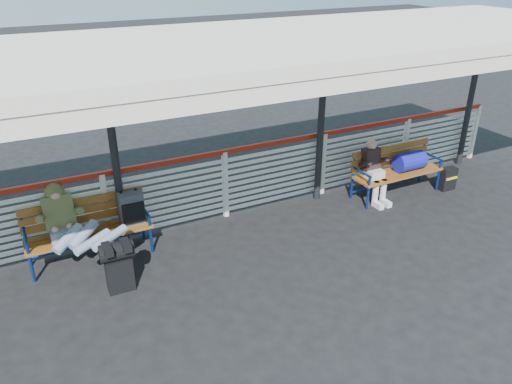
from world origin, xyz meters
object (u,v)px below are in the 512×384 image
traveler_man (80,231)px  suitcase_side (448,179)px  companion_person (374,171)px  bench_left (103,219)px  luggage_stack (118,264)px  bench_right (403,164)px

traveler_man → suitcase_side: (6.76, -0.34, -0.45)m
traveler_man → companion_person: (5.16, -0.05, -0.08)m
bench_left → traveler_man: traveler_man is taller
luggage_stack → companion_person: (4.81, 0.60, 0.19)m
companion_person → bench_left: bearing=175.3°
bench_left → traveler_man: bearing=-137.9°
luggage_stack → suitcase_side: bearing=4.6°
suitcase_side → luggage_stack: bearing=-176.4°
companion_person → luggage_stack: bearing=-172.9°
luggage_stack → bench_left: bearing=89.9°
traveler_man → bench_left: bearing=42.1°
companion_person → suitcase_side: companion_person is taller
luggage_stack → bench_left: (0.04, 0.99, 0.21)m
suitcase_side → traveler_man: bearing=178.0°
traveler_man → luggage_stack: bearing=-61.7°
bench_right → suitcase_side: size_ratio=4.04×
companion_person → suitcase_side: (1.60, -0.30, -0.37)m
bench_left → companion_person: size_ratio=1.57×
bench_right → luggage_stack: bearing=-173.7°
bench_right → companion_person: (-0.68, -0.01, -0.00)m
bench_left → traveler_man: (-0.38, -0.35, 0.07)m
luggage_stack → bench_right: size_ratio=0.41×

